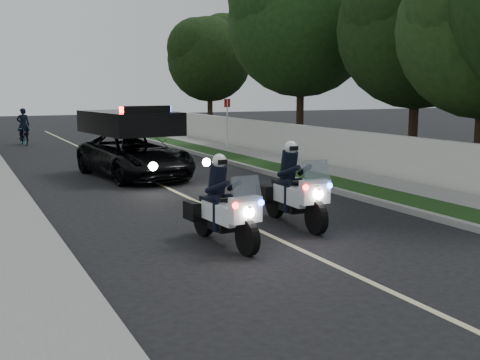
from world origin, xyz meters
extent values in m
plane|color=black|center=(0.00, 0.00, 0.00)|extent=(120.00, 120.00, 0.00)
cube|color=gray|center=(4.10, 10.00, 0.07)|extent=(0.20, 60.00, 0.15)
cube|color=#193814|center=(4.80, 10.00, 0.08)|extent=(1.20, 60.00, 0.16)
cube|color=gray|center=(6.10, 10.00, 0.08)|extent=(1.40, 60.00, 0.16)
cube|color=beige|center=(7.10, 10.00, 0.75)|extent=(0.22, 60.00, 1.50)
cube|color=gray|center=(-4.10, 10.00, 0.07)|extent=(0.20, 60.00, 0.15)
cube|color=#BFB78C|center=(0.00, 10.00, 0.00)|extent=(0.12, 50.00, 0.01)
imported|color=black|center=(-0.29, 11.23, 0.00)|extent=(3.18, 5.66, 2.61)
imported|color=black|center=(-2.41, 25.11, 0.00)|extent=(0.78, 1.80, 0.92)
imported|color=black|center=(-2.41, 25.11, 0.00)|extent=(0.65, 0.46, 1.75)
camera|label=1|loc=(-5.72, -8.35, 3.02)|focal=44.65mm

